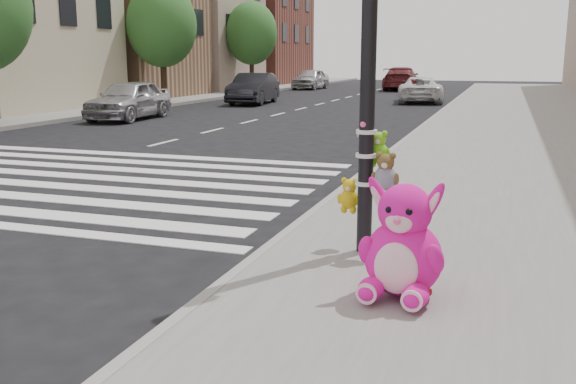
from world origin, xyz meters
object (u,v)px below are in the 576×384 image
at_px(red_teddy, 424,290).
at_px(car_dark_far, 253,89).
at_px(signal_pole, 370,102).
at_px(car_white_near, 420,90).
at_px(car_silver_far, 129,100).
at_px(pink_bunny, 403,249).

xyz_separation_m(red_teddy, car_dark_far, (-11.00, 23.70, 0.48)).
bearing_deg(signal_pole, car_white_near, 96.05).
bearing_deg(car_silver_far, car_white_near, 50.86).
bearing_deg(car_dark_far, pink_bunny, -71.56).
relative_size(pink_bunny, car_silver_far, 0.25).
xyz_separation_m(pink_bunny, car_white_near, (-3.32, 27.22, 0.05)).
distance_m(signal_pole, pink_bunny, 1.80).
height_order(car_silver_far, car_dark_far, car_dark_far).
bearing_deg(car_white_near, red_teddy, 89.12).
bearing_deg(pink_bunny, red_teddy, -11.91).
height_order(pink_bunny, car_silver_far, car_silver_far).
bearing_deg(car_white_near, signal_pole, 87.80).
relative_size(pink_bunny, red_teddy, 4.82).
bearing_deg(pink_bunny, car_dark_far, 120.91).
height_order(red_teddy, car_dark_far, car_dark_far).
distance_m(red_teddy, car_white_near, 27.51).
xyz_separation_m(pink_bunny, car_dark_far, (-10.80, 23.64, 0.16)).
bearing_deg(car_white_near, pink_bunny, 88.72).
bearing_deg(car_dark_far, signal_pole, -71.57).
xyz_separation_m(car_silver_far, car_white_near, (8.78, 12.42, -0.09)).
distance_m(pink_bunny, car_silver_far, 19.12).
distance_m(pink_bunny, red_teddy, 0.39).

